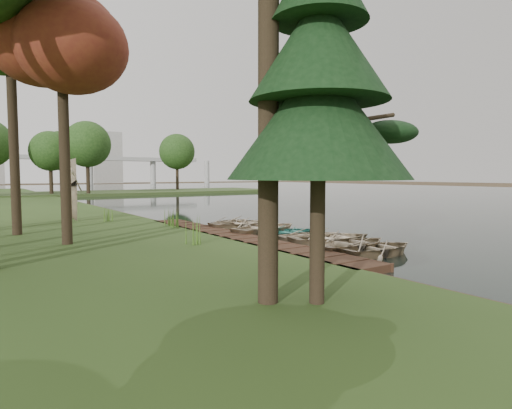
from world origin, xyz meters
TOP-DOWN VIEW (x-y plane):
  - ground at (0.00, 0.00)m, footprint 300.00×300.00m
  - water at (30.00, 20.00)m, footprint 130.00×200.00m
  - boardwalk at (-1.60, 0.00)m, footprint 1.60×16.00m
  - peninsula at (8.00, 50.00)m, footprint 50.00×14.00m
  - far_trees at (4.67, 50.00)m, footprint 45.60×5.60m
  - bridge at (12.31, 120.00)m, footprint 95.90×4.00m
  - building_a at (30.00, 140.00)m, footprint 10.00×8.00m
  - rowboat_0 at (0.98, -5.91)m, footprint 3.50×2.63m
  - rowboat_1 at (0.83, -4.84)m, footprint 3.65×2.67m
  - rowboat_2 at (1.17, -3.31)m, footprint 4.21×3.44m
  - rowboat_3 at (1.07, -2.06)m, footprint 3.37×2.60m
  - rowboat_4 at (1.11, -0.56)m, footprint 3.18×2.34m
  - rowboat_5 at (0.74, 0.77)m, footprint 4.36×3.46m
  - rowboat_6 at (0.82, 1.58)m, footprint 3.66×3.06m
  - rowboat_7 at (0.89, 3.10)m, footprint 4.10×3.15m
  - rowboat_8 at (0.91, 4.53)m, footprint 3.72×3.25m
  - stored_rowboat at (-6.30, 10.13)m, footprint 4.02×3.13m
  - tree_2 at (-8.31, 1.62)m, footprint 3.94×3.94m
  - tree_4 at (-9.68, 5.73)m, footprint 3.90×3.90m
  - pine_tree at (-5.45, -9.65)m, footprint 3.80×3.80m
  - reeds_0 at (-4.25, -1.18)m, footprint 0.60×0.60m
  - reeds_1 at (-2.60, 4.09)m, footprint 0.60×0.60m
  - reeds_2 at (-2.60, 5.20)m, footprint 0.60×0.60m
  - reeds_3 at (-4.70, 9.18)m, footprint 0.60×0.60m

SIDE VIEW (x-z plane):
  - ground at x=0.00m, z-range 0.00..0.00m
  - water at x=30.00m, z-range 0.00..0.05m
  - boardwalk at x=-1.60m, z-range 0.00..0.30m
  - peninsula at x=8.00m, z-range 0.00..0.45m
  - rowboat_4 at x=1.11m, z-range 0.05..0.69m
  - rowboat_8 at x=0.91m, z-range 0.05..0.69m
  - rowboat_3 at x=1.07m, z-range 0.05..0.69m
  - rowboat_6 at x=0.82m, z-range 0.05..0.70m
  - rowboat_0 at x=0.98m, z-range 0.05..0.74m
  - rowboat_1 at x=0.83m, z-range 0.05..0.79m
  - rowboat_2 at x=1.17m, z-range 0.05..0.81m
  - rowboat_7 at x=0.89m, z-range 0.05..0.84m
  - rowboat_5 at x=0.74m, z-range 0.05..0.86m
  - stored_rowboat at x=-6.30m, z-range 0.30..1.06m
  - reeds_3 at x=-4.70m, z-range 0.30..1.16m
  - reeds_2 at x=-2.60m, z-range 0.30..1.25m
  - reeds_1 at x=-2.60m, z-range 0.30..1.30m
  - reeds_0 at x=-4.25m, z-range 0.30..1.35m
  - pine_tree at x=-5.45m, z-range 1.10..8.83m
  - far_trees at x=4.67m, z-range 2.03..10.83m
  - bridge at x=12.31m, z-range 2.78..11.38m
  - tree_2 at x=-8.31m, z-range 3.29..12.79m
  - tree_4 at x=-9.68m, z-range 3.59..13.72m
  - building_a at x=30.00m, z-range 0.00..18.00m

